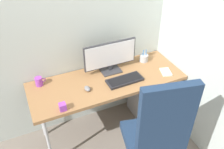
% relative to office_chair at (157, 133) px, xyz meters
% --- Properties ---
extents(ground_plane, '(8.00, 8.00, 0.00)m').
position_rel_office_chair_xyz_m(ground_plane, '(-0.13, 0.78, -0.67)').
color(ground_plane, slate).
extents(wall_back, '(2.80, 0.04, 2.80)m').
position_rel_office_chair_xyz_m(wall_back, '(-0.13, 1.11, 0.73)').
color(wall_back, '#B7C1BC').
rests_on(wall_back, ground_plane).
extents(wall_side_right, '(0.04, 1.77, 2.80)m').
position_rel_office_chair_xyz_m(wall_side_right, '(0.72, 0.61, 0.73)').
color(wall_side_right, '#B7C1BC').
rests_on(wall_side_right, ground_plane).
extents(desk, '(1.64, 0.60, 0.74)m').
position_rel_office_chair_xyz_m(desk, '(-0.13, 0.78, 0.03)').
color(desk, '#996B42').
rests_on(desk, ground_plane).
extents(office_chair, '(0.58, 0.59, 1.27)m').
position_rel_office_chair_xyz_m(office_chair, '(0.00, 0.00, 0.00)').
color(office_chair, black).
rests_on(office_chair, ground_plane).
extents(filing_cabinet, '(0.40, 0.56, 0.58)m').
position_rel_office_chair_xyz_m(filing_cabinet, '(0.46, 0.75, -0.38)').
color(filing_cabinet, gray).
rests_on(filing_cabinet, ground_plane).
extents(monitor, '(0.59, 0.17, 0.35)m').
position_rel_office_chair_xyz_m(monitor, '(-0.03, 0.92, 0.26)').
color(monitor, '#333338').
rests_on(monitor, desk).
extents(keyboard, '(0.39, 0.17, 0.03)m').
position_rel_office_chair_xyz_m(keyboard, '(0.03, 0.68, 0.09)').
color(keyboard, black).
rests_on(keyboard, desk).
extents(mouse, '(0.06, 0.09, 0.04)m').
position_rel_office_chair_xyz_m(mouse, '(-0.38, 0.70, 0.10)').
color(mouse, slate).
rests_on(mouse, desk).
extents(pen_holder, '(0.10, 0.10, 0.16)m').
position_rel_office_chair_xyz_m(pen_holder, '(0.41, 0.94, 0.12)').
color(pen_holder, '#B2B5BA').
rests_on(pen_holder, desk).
extents(notebook, '(0.14, 0.17, 0.02)m').
position_rel_office_chair_xyz_m(notebook, '(0.51, 0.63, 0.08)').
color(notebook, silver).
rests_on(notebook, desk).
extents(coffee_mug, '(0.11, 0.07, 0.09)m').
position_rel_office_chair_xyz_m(coffee_mug, '(-0.80, 0.98, 0.12)').
color(coffee_mug, purple).
rests_on(coffee_mug, desk).
extents(desk_clamp_accessory, '(0.06, 0.06, 0.07)m').
position_rel_office_chair_xyz_m(desk_clamp_accessory, '(-0.67, 0.53, 0.11)').
color(desk_clamp_accessory, purple).
rests_on(desk_clamp_accessory, desk).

